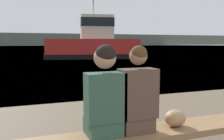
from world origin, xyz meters
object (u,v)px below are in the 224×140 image
Objects in this scene: person_right at (137,95)px; tugboat_red at (93,45)px; bench_main at (169,134)px; person_left at (105,95)px; shopping_bag at (175,118)px.

tugboat_red is at bearing 75.00° from person_right.
bench_main is 0.64m from person_right.
person_left reaches higher than bench_main.
shopping_bag is at bearing 1.04° from person_right.
tugboat_red is at bearing 76.10° from bench_main.
bench_main is 20.87m from tugboat_red.
person_left reaches higher than shopping_bag.
bench_main is 7.16× the size of person_right.
person_left is (-0.79, -0.00, 0.52)m from bench_main.
tugboat_red is at bearing 76.33° from shopping_bag.
person_right is at bearing 175.67° from tugboat_red.
person_left is at bearing 174.69° from tugboat_red.
person_right is (0.37, 0.00, -0.03)m from person_left.
bench_main is 0.94m from person_left.
tugboat_red is (5.01, 20.24, 0.90)m from bench_main.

